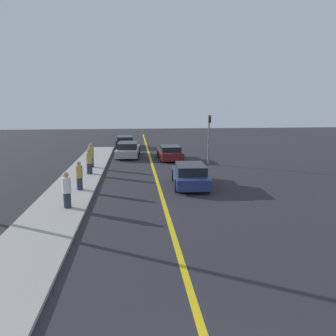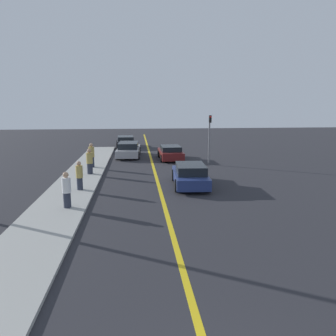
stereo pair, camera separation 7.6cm
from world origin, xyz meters
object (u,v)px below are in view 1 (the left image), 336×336
(pedestrian_by_sign, at_px, (91,155))
(car_parked_left_lot, at_px, (125,142))
(car_far_distant, at_px, (128,150))
(car_near_right_lane, at_px, (190,175))
(pedestrian_mid_group, at_px, (79,176))
(traffic_light, at_px, (209,134))
(pedestrian_near_curb, at_px, (67,190))
(car_ahead_center, at_px, (170,153))
(pedestrian_far_standing, at_px, (89,162))

(pedestrian_by_sign, bearing_deg, car_parked_left_lot, 79.95)
(car_far_distant, bearing_deg, car_near_right_lane, -68.31)
(car_near_right_lane, height_order, pedestrian_by_sign, pedestrian_by_sign)
(pedestrian_mid_group, distance_m, traffic_light, 11.37)
(pedestrian_mid_group, bearing_deg, pedestrian_near_curb, -90.91)
(pedestrian_mid_group, bearing_deg, car_ahead_center, 58.90)
(pedestrian_mid_group, distance_m, pedestrian_far_standing, 4.10)
(traffic_light, bearing_deg, car_near_right_lane, -111.51)
(car_far_distant, distance_m, traffic_light, 7.99)
(pedestrian_mid_group, bearing_deg, pedestrian_by_sign, 91.64)
(pedestrian_near_curb, xyz_separation_m, traffic_light, (8.74, 10.28, 1.44))
(pedestrian_near_curb, xyz_separation_m, pedestrian_by_sign, (-0.14, 9.58, 0.07))
(car_ahead_center, xyz_separation_m, pedestrian_far_standing, (-5.99, -5.80, 0.36))
(car_far_distant, bearing_deg, car_parked_left_lot, 96.87)
(pedestrian_by_sign, distance_m, traffic_light, 9.01)
(pedestrian_near_curb, bearing_deg, car_far_distant, 80.71)
(car_near_right_lane, relative_size, car_parked_left_lot, 0.98)
(car_near_right_lane, xyz_separation_m, pedestrian_far_standing, (-6.15, 3.40, 0.31))
(car_near_right_lane, relative_size, traffic_light, 1.14)
(car_far_distant, height_order, car_parked_left_lot, car_far_distant)
(car_near_right_lane, relative_size, car_ahead_center, 1.09)
(pedestrian_mid_group, height_order, pedestrian_far_standing, pedestrian_far_standing)
(car_far_distant, xyz_separation_m, traffic_light, (6.31, -4.60, 1.72))
(car_near_right_lane, distance_m, car_far_distant, 11.69)
(car_parked_left_lot, height_order, pedestrian_near_curb, pedestrian_near_curb)
(pedestrian_near_curb, relative_size, traffic_light, 0.42)
(car_far_distant, relative_size, pedestrian_mid_group, 3.13)
(car_ahead_center, distance_m, traffic_light, 4.25)
(car_ahead_center, relative_size, car_parked_left_lot, 0.90)
(car_far_distant, relative_size, pedestrian_by_sign, 2.78)
(pedestrian_mid_group, bearing_deg, traffic_light, 39.52)
(pedestrian_far_standing, bearing_deg, traffic_light, 19.42)
(pedestrian_far_standing, relative_size, pedestrian_by_sign, 0.95)
(car_ahead_center, xyz_separation_m, car_parked_left_lot, (-4.05, 8.51, 0.02))
(traffic_light, bearing_deg, pedestrian_near_curb, -130.39)
(car_parked_left_lot, bearing_deg, car_ahead_center, -67.67)
(car_near_right_lane, bearing_deg, pedestrian_far_standing, 154.07)
(car_ahead_center, height_order, pedestrian_mid_group, pedestrian_mid_group)
(car_near_right_lane, bearing_deg, car_ahead_center, 94.07)
(pedestrian_near_curb, bearing_deg, pedestrian_far_standing, 89.70)
(car_ahead_center, bearing_deg, car_near_right_lane, -90.51)
(pedestrian_near_curb, bearing_deg, car_ahead_center, 65.15)
(car_near_right_lane, distance_m, car_parked_left_lot, 18.21)
(pedestrian_near_curb, bearing_deg, pedestrian_by_sign, 90.81)
(car_near_right_lane, height_order, traffic_light, traffic_light)
(pedestrian_mid_group, height_order, traffic_light, traffic_light)
(car_parked_left_lot, xyz_separation_m, traffic_light, (6.76, -11.24, 1.76))
(car_parked_left_lot, relative_size, pedestrian_by_sign, 2.55)
(pedestrian_mid_group, bearing_deg, car_far_distant, 78.55)
(car_far_distant, height_order, pedestrian_by_sign, pedestrian_by_sign)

